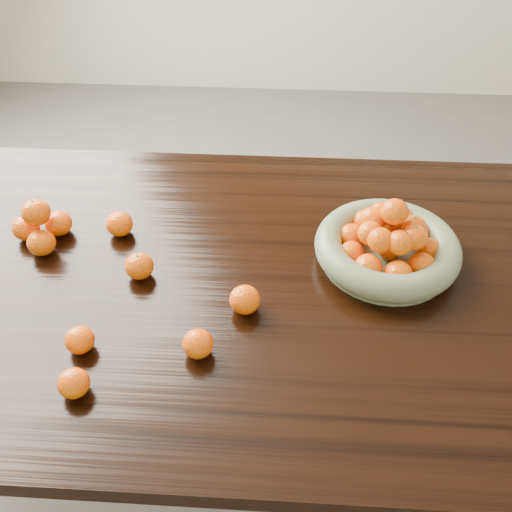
# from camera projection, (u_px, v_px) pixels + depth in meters

# --- Properties ---
(ground) EXTENTS (5.00, 5.00, 0.00)m
(ground) POSITION_uv_depth(u_px,v_px,m) (263.00, 451.00, 1.76)
(ground) COLOR #53514E
(ground) RESTS_ON ground
(dining_table) EXTENTS (2.00, 1.00, 0.75)m
(dining_table) POSITION_uv_depth(u_px,v_px,m) (265.00, 305.00, 1.32)
(dining_table) COLOR black
(dining_table) RESTS_ON ground
(fruit_bowl) EXTENTS (0.33, 0.33, 0.16)m
(fruit_bowl) POSITION_uv_depth(u_px,v_px,m) (388.00, 245.00, 1.27)
(fruit_bowl) COLOR #6A7656
(fruit_bowl) RESTS_ON dining_table
(orange_pyramid) EXTENTS (0.13, 0.14, 0.12)m
(orange_pyramid) POSITION_uv_depth(u_px,v_px,m) (40.00, 226.00, 1.32)
(orange_pyramid) COLOR #DC5B06
(orange_pyramid) RESTS_ON dining_table
(loose_orange_0) EXTENTS (0.06, 0.06, 0.06)m
(loose_orange_0) POSITION_uv_depth(u_px,v_px,m) (139.00, 266.00, 1.24)
(loose_orange_0) COLOR #DC5B06
(loose_orange_0) RESTS_ON dining_table
(loose_orange_1) EXTENTS (0.06, 0.06, 0.05)m
(loose_orange_1) POSITION_uv_depth(u_px,v_px,m) (80.00, 340.00, 1.09)
(loose_orange_1) COLOR #DC5B06
(loose_orange_1) RESTS_ON dining_table
(loose_orange_2) EXTENTS (0.06, 0.06, 0.06)m
(loose_orange_2) POSITION_uv_depth(u_px,v_px,m) (198.00, 344.00, 1.08)
(loose_orange_2) COLOR #DC5B06
(loose_orange_2) RESTS_ON dining_table
(loose_orange_3) EXTENTS (0.06, 0.06, 0.06)m
(loose_orange_3) POSITION_uv_depth(u_px,v_px,m) (119.00, 224.00, 1.35)
(loose_orange_3) COLOR #DC5B06
(loose_orange_3) RESTS_ON dining_table
(loose_orange_4) EXTENTS (0.06, 0.06, 0.06)m
(loose_orange_4) POSITION_uv_depth(u_px,v_px,m) (245.00, 300.00, 1.17)
(loose_orange_4) COLOR #DC5B06
(loose_orange_4) RESTS_ON dining_table
(loose_orange_5) EXTENTS (0.06, 0.06, 0.05)m
(loose_orange_5) POSITION_uv_depth(u_px,v_px,m) (74.00, 383.00, 1.02)
(loose_orange_5) COLOR #DC5B06
(loose_orange_5) RESTS_ON dining_table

